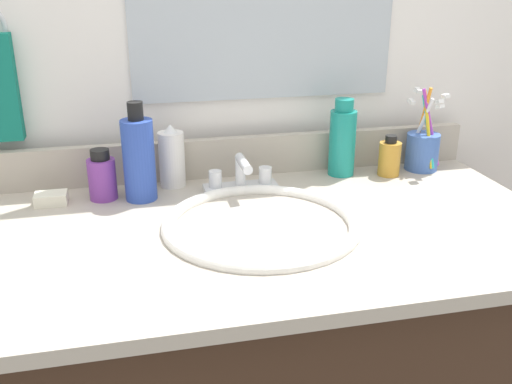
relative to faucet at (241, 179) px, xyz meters
The scene contains 12 objects.
countertop 0.19m from the faucet, 94.26° to the right, with size 1.17×0.62×0.02m, color #B2A899.
backsplash 0.11m from the faucet, 97.55° to the left, with size 1.17×0.02×0.09m, color #B2A899.
back_wall 0.27m from the faucet, 94.79° to the left, with size 2.27×0.04×1.30m, color white.
sink_basin 0.20m from the faucet, 90.00° to the right, with size 0.37×0.37×0.11m.
faucet is the anchor object (origin of this frame).
bottle_shampoo_blue 0.22m from the faucet, behind, with size 0.07×0.07×0.21m.
bottle_cream_purple 0.29m from the faucet, behind, with size 0.06×0.06×0.11m.
bottle_mouthwash_teal 0.26m from the faucet, 12.69° to the left, with size 0.06×0.06×0.18m.
bottle_oil_amber 0.36m from the faucet, ahead, with size 0.05×0.05×0.09m.
bottle_lotion_white 0.16m from the faucet, 154.33° to the left, with size 0.06×0.06×0.14m.
cup_blue_plastic 0.45m from the faucet, ahead, with size 0.08×0.10×0.20m.
soap_bar 0.39m from the faucet, behind, with size 0.06×0.04×0.02m, color white.
Camera 1 is at (-0.21, -0.96, 1.28)m, focal length 40.53 mm.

